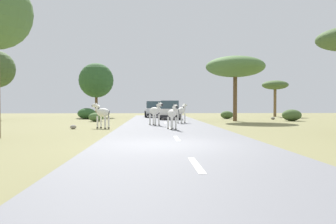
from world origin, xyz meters
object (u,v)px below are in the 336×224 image
car_1 (170,111)px  tree_1 (235,67)px  zebra_1 (102,113)px  car_0 (154,110)px  bush_1 (227,115)px  tree_5 (275,86)px  bush_0 (96,117)px  bush_3 (87,114)px  bush_2 (292,115)px  zebra_2 (182,111)px  zebra_3 (155,111)px  tree_6 (96,80)px  rock_0 (273,118)px  zebra_0 (172,114)px  rock_4 (73,127)px

car_1 → tree_1: size_ratio=0.81×
zebra_1 → tree_1: tree_1 is taller
car_0 → bush_1: size_ratio=3.42×
tree_5 → bush_0: bearing=-150.9°
zebra_1 → bush_3: (-3.47, 13.39, -0.39)m
bush_2 → bush_1: bearing=133.6°
zebra_2 → car_0: car_0 is taller
zebra_3 → tree_6: 18.51m
zebra_2 → rock_0: zebra_2 is taller
car_0 → bush_0: 10.17m
zebra_0 → bush_0: zebra_0 is taller
car_1 → tree_5: tree_5 is taller
bush_3 → bush_1: bearing=-0.6°
zebra_3 → bush_1: 13.50m
tree_1 → rock_4: size_ratio=14.87×
bush_1 → rock_4: (-12.06, -13.99, -0.27)m
tree_5 → bush_1: bearing=-141.3°
car_0 → bush_2: bearing=141.9°
bush_3 → zebra_2: bearing=-46.0°
bush_2 → zebra_3: bearing=-151.4°
bush_2 → tree_5: bearing=77.3°
zebra_3 → bush_2: size_ratio=0.93×
zebra_1 → car_0: bearing=30.7°
zebra_3 → tree_5: size_ratio=0.36×
rock_0 → rock_4: (-15.98, -11.85, 0.00)m
zebra_3 → bush_1: (7.32, 11.33, -0.58)m
tree_5 → rock_0: (-3.01, -7.68, -3.54)m
tree_1 → bush_2: 6.50m
tree_1 → zebra_2: bearing=-142.0°
tree_1 → tree_5: 12.90m
tree_6 → bush_3: 6.61m
bush_2 → rock_4: size_ratio=4.47×
zebra_0 → bush_3: zebra_0 is taller
bush_3 → zebra_1: bearing=-75.5°
zebra_1 → car_1: 12.57m
car_1 → tree_1: 7.41m
bush_1 → zebra_2: bearing=-121.1°
tree_6 → bush_1: bearing=-22.1°
bush_2 → rock_0: bush_2 is taller
zebra_1 → zebra_0: bearing=-73.1°
zebra_2 → car_1: 7.26m
car_1 → bush_0: car_1 is taller
car_0 → car_1: (1.51, -5.38, 0.00)m
tree_6 → car_1: bearing=-41.7°
car_0 → bush_3: bearing=26.4°
bush_3 → rock_0: size_ratio=4.51×
zebra_2 → tree_6: tree_6 is taller
zebra_3 → tree_1: bearing=-168.5°
car_0 → tree_6: 7.65m
zebra_0 → car_0: size_ratio=0.33×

